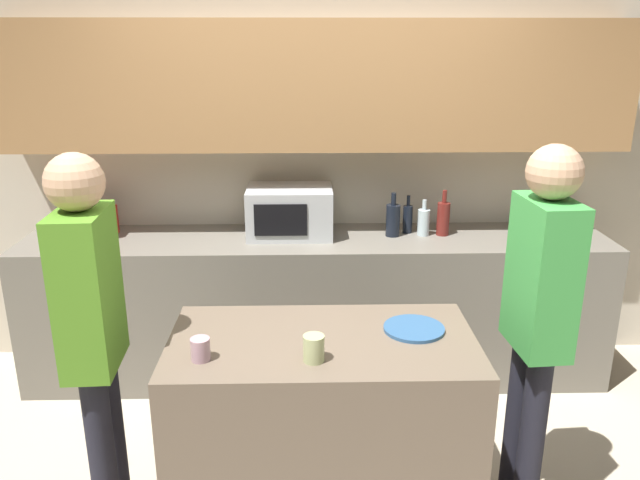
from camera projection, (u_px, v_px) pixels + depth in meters
name	position (u px, v px, depth m)	size (l,w,h in m)	color
back_wall	(315.00, 131.00, 3.90)	(6.40, 0.40, 2.70)	beige
back_counter	(316.00, 307.00, 3.97)	(3.60, 0.62, 0.92)	#6B665B
kitchen_island	(321.00, 432.00, 2.72)	(1.28, 0.69, 0.91)	brown
microwave	(290.00, 211.00, 3.85)	(0.52, 0.39, 0.30)	#B7BABC
toaster	(94.00, 222.00, 3.84)	(0.26, 0.16, 0.18)	#B21E19
potted_plant	(560.00, 202.00, 3.88)	(0.14, 0.14, 0.39)	brown
bottle_0	(393.00, 220.00, 3.84)	(0.09, 0.09, 0.27)	black
bottle_1	(408.00, 218.00, 3.91)	(0.06, 0.06, 0.24)	black
bottle_2	(424.00, 222.00, 3.86)	(0.07, 0.07, 0.23)	silver
bottle_3	(443.00, 218.00, 3.86)	(0.08, 0.08, 0.29)	maroon
plate_on_island	(414.00, 329.00, 2.65)	(0.26, 0.26, 0.01)	#2D5684
cup_0	(200.00, 349.00, 2.40)	(0.08, 0.08, 0.09)	#B38B98
cup_1	(314.00, 348.00, 2.39)	(0.08, 0.08, 0.11)	#ADB57C
person_left	(539.00, 306.00, 2.63)	(0.22, 0.35, 1.70)	black
person_center	(92.00, 322.00, 2.49)	(0.22, 0.35, 1.70)	black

